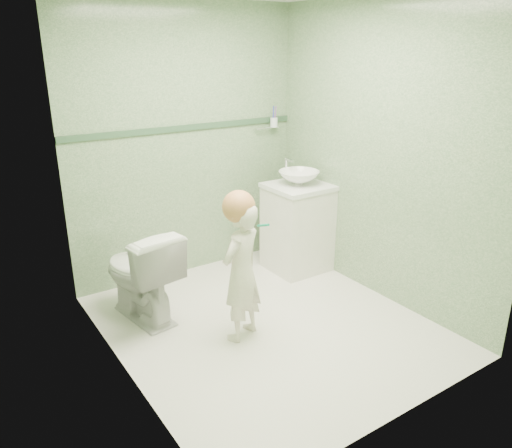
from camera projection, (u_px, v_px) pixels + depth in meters
ground at (267, 325)px, 3.84m from camera, size 2.50×2.50×0.00m
room_shell at (268, 173)px, 3.43m from camera, size 2.50×2.54×2.40m
trim_stripe at (187, 128)px, 4.35m from camera, size 2.20×0.02×0.05m
vanity at (297, 229)px, 4.69m from camera, size 0.52×0.50×0.80m
counter at (299, 187)px, 4.55m from camera, size 0.54×0.52×0.04m
basin at (299, 178)px, 4.52m from camera, size 0.37×0.37×0.13m
faucet at (287, 165)px, 4.64m from camera, size 0.03×0.13×0.18m
cup_holder at (273, 123)px, 4.78m from camera, size 0.26×0.07×0.21m
toilet at (140, 274)px, 3.83m from camera, size 0.53×0.79×0.75m
toddler at (241, 272)px, 3.52m from camera, size 0.44×0.37×1.03m
hair_cap at (239, 207)px, 3.38m from camera, size 0.23×0.23×0.23m
teal_toothbrush at (262, 225)px, 3.39m from camera, size 0.10×0.14×0.08m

